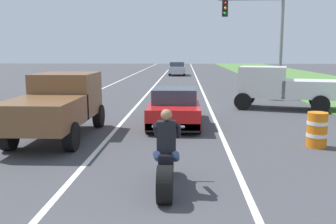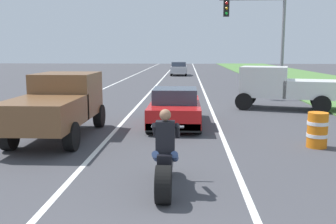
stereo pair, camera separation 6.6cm
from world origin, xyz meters
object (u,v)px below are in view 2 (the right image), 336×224
at_px(motorcycle_with_rider, 165,162).
at_px(traffic_light_mast_near, 264,29).
at_px(pickup_truck_left_lane_brown, 59,103).
at_px(distant_car_far_ahead, 179,68).
at_px(sports_car_red, 175,108).
at_px(construction_barrel_nearest, 317,130).
at_px(pickup_truck_right_shoulder_white, 284,86).

bearing_deg(motorcycle_with_rider, traffic_light_mast_near, 72.79).
relative_size(pickup_truck_left_lane_brown, distant_car_far_ahead, 1.20).
distance_m(sports_car_red, distant_car_far_ahead, 29.21).
bearing_deg(construction_barrel_nearest, sports_car_red, 142.47).
bearing_deg(traffic_light_mast_near, distant_car_far_ahead, 104.39).
bearing_deg(sports_car_red, traffic_light_mast_near, 60.79).
bearing_deg(sports_car_red, pickup_truck_right_shoulder_white, 39.76).
relative_size(traffic_light_mast_near, distant_car_far_ahead, 1.50).
relative_size(sports_car_red, traffic_light_mast_near, 0.72).
distance_m(sports_car_red, pickup_truck_left_lane_brown, 4.27).
bearing_deg(pickup_truck_right_shoulder_white, motorcycle_with_rider, -114.30).
distance_m(pickup_truck_left_lane_brown, construction_barrel_nearest, 7.78).
bearing_deg(construction_barrel_nearest, pickup_truck_left_lane_brown, 173.40).
distance_m(sports_car_red, construction_barrel_nearest, 5.20).
bearing_deg(sports_car_red, pickup_truck_left_lane_brown, -147.56).
bearing_deg(motorcycle_with_rider, sports_car_red, 90.22).
relative_size(pickup_truck_right_shoulder_white, distant_car_far_ahead, 1.29).
distance_m(motorcycle_with_rider, traffic_light_mast_near, 16.46).
xyz_separation_m(motorcycle_with_rider, pickup_truck_left_lane_brown, (-3.61, 4.54, 0.51)).
bearing_deg(distant_car_far_ahead, traffic_light_mast_near, -75.61).
relative_size(motorcycle_with_rider, construction_barrel_nearest, 2.21).
height_order(pickup_truck_left_lane_brown, distant_car_far_ahead, pickup_truck_left_lane_brown).
height_order(traffic_light_mast_near, construction_barrel_nearest, traffic_light_mast_near).
relative_size(motorcycle_with_rider, pickup_truck_left_lane_brown, 0.46).
bearing_deg(traffic_light_mast_near, sports_car_red, -119.21).
bearing_deg(traffic_light_mast_near, pickup_truck_left_lane_brown, -127.66).
distance_m(sports_car_red, pickup_truck_right_shoulder_white, 6.48).
xyz_separation_m(sports_car_red, pickup_truck_right_shoulder_white, (4.97, 4.14, 0.48)).
height_order(motorcycle_with_rider, construction_barrel_nearest, motorcycle_with_rider).
distance_m(pickup_truck_left_lane_brown, traffic_light_mast_near, 14.00).
xyz_separation_m(motorcycle_with_rider, construction_barrel_nearest, (4.10, 3.65, -0.09)).
bearing_deg(pickup_truck_left_lane_brown, construction_barrel_nearest, -6.60).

